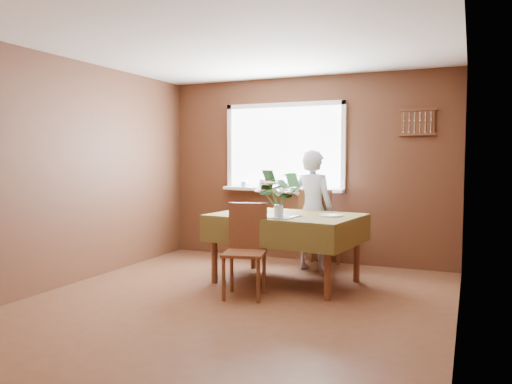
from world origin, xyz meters
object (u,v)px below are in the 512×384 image
at_px(seated_woman, 313,210).
at_px(flower_bouquet, 279,190).
at_px(chair_far, 318,225).
at_px(chair_near, 246,245).
at_px(dining_table, 286,223).

bearing_deg(seated_woman, flower_bouquet, 96.76).
bearing_deg(chair_far, seated_woman, 85.56).
distance_m(chair_near, seated_woman, 1.43).
height_order(chair_far, flower_bouquet, flower_bouquet).
bearing_deg(seated_woman, chair_far, -87.05).
height_order(chair_near, seated_woman, seated_woman).
relative_size(dining_table, chair_near, 1.83).
distance_m(chair_far, seated_woman, 0.26).
xyz_separation_m(dining_table, chair_near, (-0.20, -0.65, -0.17)).
distance_m(chair_far, flower_bouquet, 1.27).
xyz_separation_m(dining_table, chair_far, (0.11, 0.89, -0.13)).
bearing_deg(seated_woman, dining_table, 94.08).
height_order(dining_table, chair_far, chair_far).
relative_size(chair_far, seated_woman, 0.67).
bearing_deg(dining_table, chair_near, -99.59).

